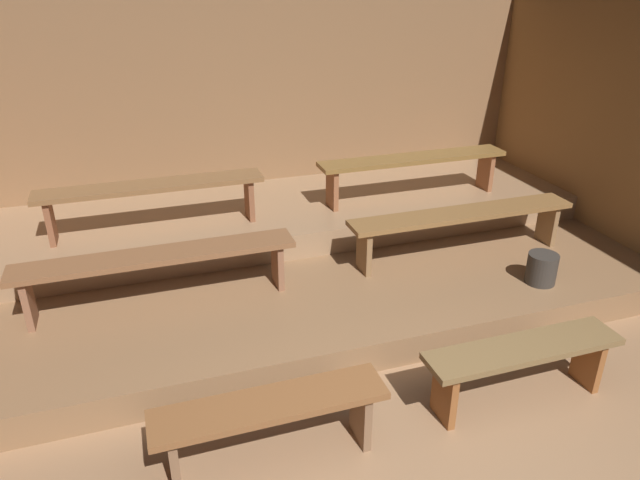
# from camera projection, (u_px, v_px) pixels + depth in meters

# --- Properties ---
(ground) EXTENTS (6.72, 5.36, 0.08)m
(ground) POSITION_uv_depth(u_px,v_px,m) (335.00, 326.00, 4.85)
(ground) COLOR #936D4C
(wall_back) EXTENTS (6.72, 0.06, 2.58)m
(wall_back) POSITION_uv_depth(u_px,v_px,m) (264.00, 108.00, 6.26)
(wall_back) COLOR #88603D
(wall_back) RESTS_ON ground
(platform_lower) EXTENTS (5.92, 3.00, 0.24)m
(platform_lower) POSITION_uv_depth(u_px,v_px,m) (307.00, 267.00, 5.45)
(platform_lower) COLOR olive
(platform_lower) RESTS_ON ground
(platform_middle) EXTENTS (5.92, 1.55, 0.24)m
(platform_middle) POSITION_uv_depth(u_px,v_px,m) (286.00, 215.00, 5.97)
(platform_middle) COLOR #997554
(platform_middle) RESTS_ON platform_lower
(bench_floor_left) EXTENTS (1.36, 0.30, 0.44)m
(bench_floor_left) POSITION_uv_depth(u_px,v_px,m) (271.00, 415.00, 3.34)
(bench_floor_left) COLOR brown
(bench_floor_left) RESTS_ON ground
(bench_floor_right) EXTENTS (1.36, 0.30, 0.44)m
(bench_floor_right) POSITION_uv_depth(u_px,v_px,m) (522.00, 358.00, 3.82)
(bench_floor_right) COLOR brown
(bench_floor_right) RESTS_ON ground
(bench_lower_left) EXTENTS (2.14, 0.30, 0.44)m
(bench_lower_left) POSITION_uv_depth(u_px,v_px,m) (158.00, 262.00, 4.48)
(bench_lower_left) COLOR brown
(bench_lower_left) RESTS_ON platform_lower
(bench_lower_right) EXTENTS (2.14, 0.30, 0.44)m
(bench_lower_right) POSITION_uv_depth(u_px,v_px,m) (462.00, 219.00, 5.24)
(bench_lower_right) COLOR brown
(bench_lower_right) RESTS_ON platform_lower
(bench_middle_left) EXTENTS (1.98, 0.30, 0.44)m
(bench_middle_left) POSITION_uv_depth(u_px,v_px,m) (152.00, 192.00, 5.19)
(bench_middle_left) COLOR brown
(bench_middle_left) RESTS_ON platform_middle
(bench_middle_right) EXTENTS (1.98, 0.30, 0.44)m
(bench_middle_right) POSITION_uv_depth(u_px,v_px,m) (413.00, 164.00, 5.92)
(bench_middle_right) COLOR brown
(bench_middle_right) RESTS_ON platform_middle
(pail_lower) EXTENTS (0.25, 0.25, 0.26)m
(pail_lower) POSITION_uv_depth(u_px,v_px,m) (542.00, 268.00, 4.89)
(pail_lower) COLOR #332D28
(pail_lower) RESTS_ON platform_lower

